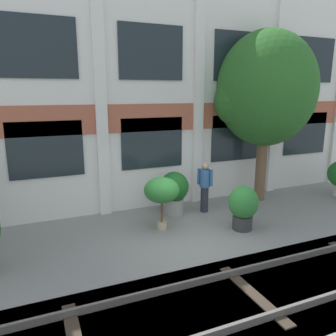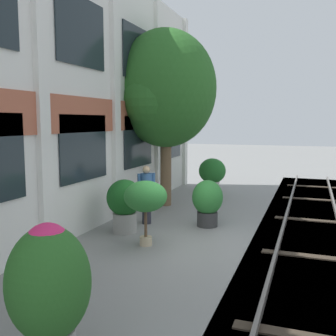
{
  "view_description": "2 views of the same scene",
  "coord_description": "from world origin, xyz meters",
  "px_view_note": "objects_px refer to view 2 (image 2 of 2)",
  "views": [
    {
      "loc": [
        -3.73,
        -7.48,
        3.93
      ],
      "look_at": [
        0.2,
        1.9,
        1.56
      ],
      "focal_mm": 35.0,
      "sensor_mm": 36.0,
      "label": 1
    },
    {
      "loc": [
        -8.75,
        -2.72,
        2.94
      ],
      "look_at": [
        1.46,
        1.02,
        1.63
      ],
      "focal_mm": 42.0,
      "sensor_mm": 36.0,
      "label": 2
    }
  ],
  "objects_px": {
    "broadleaf_tree": "(166,92)",
    "potted_plant_stone_basin": "(207,201)",
    "potted_plant_fluted_column": "(125,202)",
    "resident_by_doorway": "(146,193)",
    "potted_plant_low_pan": "(146,197)",
    "potted_plant_ribbed_drum": "(212,173)",
    "potted_plant_glazed_jar": "(49,285)"
  },
  "relations": [
    {
      "from": "potted_plant_glazed_jar",
      "to": "resident_by_doorway",
      "type": "relative_size",
      "value": 1.05
    },
    {
      "from": "potted_plant_stone_basin",
      "to": "potted_plant_fluted_column",
      "type": "xyz_separation_m",
      "value": [
        -1.34,
        1.9,
        0.08
      ]
    },
    {
      "from": "potted_plant_stone_basin",
      "to": "resident_by_doorway",
      "type": "height_order",
      "value": "resident_by_doorway"
    },
    {
      "from": "potted_plant_fluted_column",
      "to": "potted_plant_ribbed_drum",
      "type": "distance_m",
      "value": 6.8
    },
    {
      "from": "potted_plant_stone_basin",
      "to": "resident_by_doorway",
      "type": "distance_m",
      "value": 1.75
    },
    {
      "from": "potted_plant_low_pan",
      "to": "potted_plant_stone_basin",
      "type": "bearing_deg",
      "value": -23.68
    },
    {
      "from": "potted_plant_fluted_column",
      "to": "potted_plant_low_pan",
      "type": "relative_size",
      "value": 0.91
    },
    {
      "from": "broadleaf_tree",
      "to": "potted_plant_fluted_column",
      "type": "distance_m",
      "value": 4.73
    },
    {
      "from": "potted_plant_stone_basin",
      "to": "potted_plant_fluted_column",
      "type": "distance_m",
      "value": 2.33
    },
    {
      "from": "potted_plant_low_pan",
      "to": "resident_by_doorway",
      "type": "xyz_separation_m",
      "value": [
        1.84,
        0.77,
        -0.25
      ]
    },
    {
      "from": "potted_plant_fluted_column",
      "to": "resident_by_doorway",
      "type": "bearing_deg",
      "value": -10.5
    },
    {
      "from": "potted_plant_low_pan",
      "to": "potted_plant_ribbed_drum",
      "type": "xyz_separation_m",
      "value": [
        7.58,
        0.24,
        -0.36
      ]
    },
    {
      "from": "resident_by_doorway",
      "to": "potted_plant_stone_basin",
      "type": "bearing_deg",
      "value": 58.84
    },
    {
      "from": "potted_plant_stone_basin",
      "to": "potted_plant_glazed_jar",
      "type": "xyz_separation_m",
      "value": [
        -6.78,
        0.21,
        0.28
      ]
    },
    {
      "from": "potted_plant_low_pan",
      "to": "potted_plant_ribbed_drum",
      "type": "distance_m",
      "value": 7.59
    },
    {
      "from": "potted_plant_stone_basin",
      "to": "potted_plant_low_pan",
      "type": "distance_m",
      "value": 2.4
    },
    {
      "from": "broadleaf_tree",
      "to": "potted_plant_low_pan",
      "type": "bearing_deg",
      "value": -165.65
    },
    {
      "from": "broadleaf_tree",
      "to": "potted_plant_stone_basin",
      "type": "height_order",
      "value": "broadleaf_tree"
    },
    {
      "from": "potted_plant_low_pan",
      "to": "potted_plant_fluted_column",
      "type": "bearing_deg",
      "value": 49.57
    },
    {
      "from": "potted_plant_glazed_jar",
      "to": "broadleaf_tree",
      "type": "bearing_deg",
      "value": 11.69
    },
    {
      "from": "potted_plant_fluted_column",
      "to": "potted_plant_glazed_jar",
      "type": "height_order",
      "value": "potted_plant_glazed_jar"
    },
    {
      "from": "potted_plant_low_pan",
      "to": "resident_by_doorway",
      "type": "relative_size",
      "value": 0.92
    },
    {
      "from": "broadleaf_tree",
      "to": "potted_plant_ribbed_drum",
      "type": "xyz_separation_m",
      "value": [
        3.21,
        -0.88,
        -3.13
      ]
    },
    {
      "from": "potted_plant_ribbed_drum",
      "to": "potted_plant_low_pan",
      "type": "bearing_deg",
      "value": -178.19
    },
    {
      "from": "broadleaf_tree",
      "to": "resident_by_doorway",
      "type": "height_order",
      "value": "broadleaf_tree"
    },
    {
      "from": "broadleaf_tree",
      "to": "potted_plant_glazed_jar",
      "type": "bearing_deg",
      "value": -168.31
    },
    {
      "from": "resident_by_doorway",
      "to": "broadleaf_tree",
      "type": "bearing_deg",
      "value": 146.14
    },
    {
      "from": "broadleaf_tree",
      "to": "potted_plant_stone_basin",
      "type": "relative_size",
      "value": 4.6
    },
    {
      "from": "potted_plant_stone_basin",
      "to": "potted_plant_low_pan",
      "type": "relative_size",
      "value": 0.84
    },
    {
      "from": "potted_plant_stone_basin",
      "to": "potted_plant_ribbed_drum",
      "type": "bearing_deg",
      "value": 12.35
    },
    {
      "from": "potted_plant_stone_basin",
      "to": "resident_by_doorway",
      "type": "relative_size",
      "value": 0.78
    },
    {
      "from": "potted_plant_ribbed_drum",
      "to": "resident_by_doorway",
      "type": "relative_size",
      "value": 0.83
    }
  ]
}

